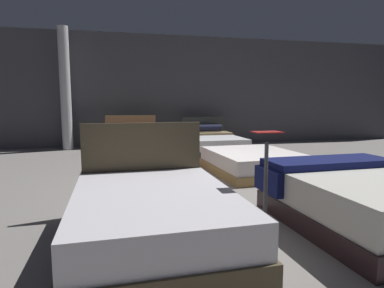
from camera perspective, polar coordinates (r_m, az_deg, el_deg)
The scene contains 10 objects.
ground_plane at distance 5.82m, azimuth 1.87°, elevation -6.28°, with size 18.00×18.00×0.02m, color gray.
showroom_back_wall at distance 10.58m, azimuth -5.04°, elevation 9.34°, with size 18.00×0.06×3.50m, color #47474C.
bed_0 at distance 3.20m, azimuth -6.73°, elevation -12.55°, with size 1.59×2.12×1.11m.
bed_1 at distance 4.07m, azimuth 28.07°, elevation -8.71°, with size 1.77×2.03×0.65m.
bed_2 at distance 5.99m, azimuth -9.26°, elevation -3.95°, with size 1.68×2.12×0.63m.
bed_3 at distance 6.41m, azimuth 10.77°, elevation -3.18°, with size 1.70×2.09×0.42m.
bed_4 at distance 8.72m, azimuth -10.80°, elevation -0.19°, with size 1.68×2.19×1.00m.
bed_5 at distance 9.18m, azimuth 3.62°, elevation 0.25°, with size 1.51×2.16×0.91m.
price_sign at distance 3.42m, azimuth 12.79°, elevation -8.82°, with size 0.28×0.24×1.07m.
support_pillar at distance 10.08m, azimuth -21.42°, elevation 8.99°, with size 0.29×0.29×3.50m, color silver.
Camera 1 is at (-1.44, -5.48, 1.34)m, focal length 30.26 mm.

